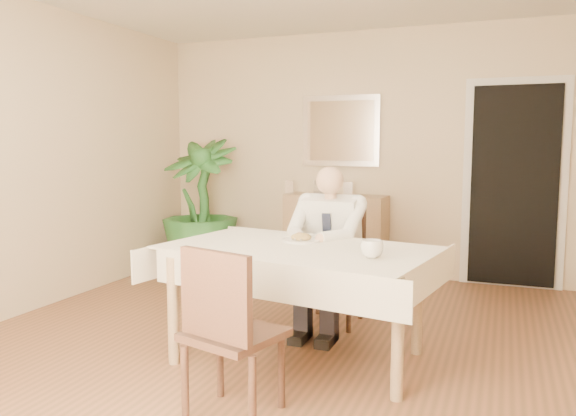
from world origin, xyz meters
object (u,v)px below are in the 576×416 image
at_px(potted_palm, 200,206).
at_px(chair_near, 227,326).
at_px(dining_table, 298,259).
at_px(seated_man, 325,241).
at_px(chair_far, 336,259).
at_px(sideboard, 335,235).
at_px(coffee_mug, 372,249).

bearing_deg(potted_palm, chair_near, -57.88).
height_order(dining_table, seated_man, seated_man).
distance_m(chair_far, potted_palm, 2.22).
relative_size(chair_near, seated_man, 0.74).
bearing_deg(sideboard, chair_far, -70.43).
xyz_separation_m(dining_table, chair_far, (0.00, 0.88, -0.17)).
relative_size(dining_table, seated_man, 1.51).
height_order(chair_far, seated_man, seated_man).
relative_size(dining_table, coffee_mug, 14.23).
distance_m(chair_near, seated_man, 1.55).
distance_m(dining_table, potted_palm, 2.77).
distance_m(seated_man, potted_palm, 2.37).
height_order(dining_table, sideboard, sideboard).
distance_m(dining_table, seated_man, 0.59).
xyz_separation_m(coffee_mug, potted_palm, (-2.42, 2.19, -0.07)).
bearing_deg(coffee_mug, seated_man, 124.30).
relative_size(seated_man, coffee_mug, 9.40).
height_order(chair_near, sideboard, chair_near).
bearing_deg(chair_near, seated_man, 104.45).
distance_m(chair_far, coffee_mug, 1.22).
relative_size(chair_far, seated_man, 0.72).
relative_size(chair_near, coffee_mug, 6.91).
xyz_separation_m(chair_far, potted_palm, (-1.89, 1.14, 0.23)).
height_order(chair_far, chair_near, chair_near).
bearing_deg(chair_far, dining_table, -88.59).
bearing_deg(potted_palm, sideboard, 14.38).
bearing_deg(coffee_mug, dining_table, 161.54).
bearing_deg(chair_near, dining_table, 103.74).
bearing_deg(chair_far, coffee_mug, -62.19).
bearing_deg(chair_near, chair_far, 104.62).
bearing_deg(chair_far, chair_near, -89.54).
relative_size(chair_far, potted_palm, 0.61).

